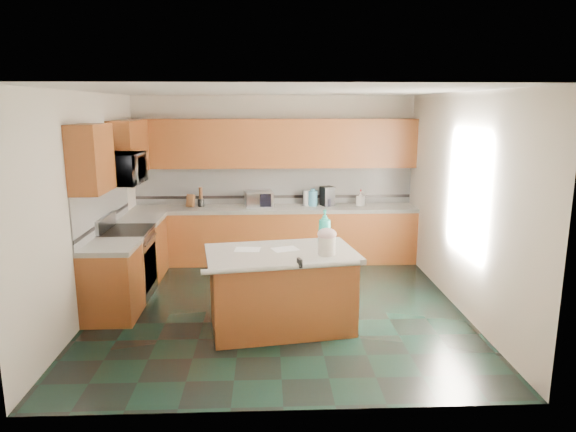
{
  "coord_description": "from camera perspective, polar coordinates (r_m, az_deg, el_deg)",
  "views": [
    {
      "loc": [
        -0.13,
        -6.2,
        2.52
      ],
      "look_at": [
        0.15,
        0.35,
        1.12
      ],
      "focal_mm": 32.0,
      "sensor_mm": 36.0,
      "label": 1
    }
  ],
  "objects": [
    {
      "name": "left_upper_cab_front",
      "position": [
        6.32,
        -21.05,
        5.98
      ],
      "size": [
        0.33,
        0.72,
        0.78
      ],
      "primitive_type": "cube",
      "color": "#49240E",
      "rests_on": "wall_left"
    },
    {
      "name": "left_accent_band",
      "position": [
        7.24,
        -19.67,
        -0.46
      ],
      "size": [
        0.01,
        2.3,
        0.05
      ],
      "primitive_type": "cube",
      "color": "black",
      "rests_on": "wall_left"
    },
    {
      "name": "wall_back",
      "position": [
        8.61,
        -1.55,
        4.23
      ],
      "size": [
        4.6,
        0.04,
        2.7
      ],
      "primitive_type": "cube",
      "color": "silver",
      "rests_on": "ground"
    },
    {
      "name": "soap_back_cap",
      "position": [
        8.51,
        8.09,
        2.83
      ],
      "size": [
        0.02,
        0.02,
        0.03
      ],
      "primitive_type": "cylinder",
      "color": "red",
      "rests_on": "soap_bottle_back"
    },
    {
      "name": "clamp_handle",
      "position": [
        5.31,
        1.34,
        -5.63
      ],
      "size": [
        0.02,
        0.07,
        0.02
      ],
      "primitive_type": "cylinder",
      "rotation": [
        1.57,
        0.0,
        0.0
      ],
      "color": "black",
      "rests_on": "island_top"
    },
    {
      "name": "window_light_proxy",
      "position": [
        6.55,
        19.28,
        2.41
      ],
      "size": [
        0.02,
        1.4,
        1.1
      ],
      "primitive_type": "cube",
      "color": "white",
      "rests_on": "wall_right"
    },
    {
      "name": "coffee_carafe",
      "position": [
        8.44,
        4.42,
        1.54
      ],
      "size": [
        0.13,
        0.13,
        0.13
      ],
      "primitive_type": "cylinder",
      "color": "black",
      "rests_on": "back_countertop"
    },
    {
      "name": "clamp_body",
      "position": [
        5.36,
        1.3,
        -5.23
      ],
      "size": [
        0.06,
        0.1,
        0.09
      ],
      "primitive_type": "cube",
      "rotation": [
        0.0,
        0.0,
        0.28
      ],
      "color": "black",
      "rests_on": "island_top"
    },
    {
      "name": "toaster_oven_door",
      "position": [
        8.25,
        -3.27,
        1.74
      ],
      "size": [
        0.4,
        0.01,
        0.21
      ],
      "primitive_type": "cube",
      "color": "black",
      "rests_on": "toaster_oven"
    },
    {
      "name": "paper_towel",
      "position": [
        8.46,
        2.07,
        2.02
      ],
      "size": [
        0.11,
        0.11,
        0.26
      ],
      "primitive_type": "cylinder",
      "color": "white",
      "rests_on": "back_countertop"
    },
    {
      "name": "range_cooktop",
      "position": [
        7.15,
        -17.55,
        -1.62
      ],
      "size": [
        0.62,
        0.78,
        0.04
      ],
      "primitive_type": "cube",
      "color": "black",
      "rests_on": "range_body"
    },
    {
      "name": "paper_sheet_b",
      "position": [
        5.9,
        -4.53,
        -3.73
      ],
      "size": [
        0.31,
        0.24,
        0.0
      ],
      "primitive_type": "cube",
      "rotation": [
        0.0,
        0.0,
        -0.09
      ],
      "color": "white",
      "rests_on": "island_top"
    },
    {
      "name": "treat_jar_knob_end_l",
      "position": [
        5.63,
        4.01,
        -1.56
      ],
      "size": [
        0.04,
        0.04,
        0.04
      ],
      "primitive_type": "sphere",
      "color": "tan",
      "rests_on": "treat_jar_lid"
    },
    {
      "name": "wall_left",
      "position": [
        6.68,
        -21.53,
        1.11
      ],
      "size": [
        0.04,
        4.6,
        2.7
      ],
      "primitive_type": "cube",
      "color": "silver",
      "rests_on": "ground"
    },
    {
      "name": "water_jug",
      "position": [
        8.43,
        2.77,
        1.96
      ],
      "size": [
        0.15,
        0.15,
        0.25
      ],
      "primitive_type": "cylinder",
      "color": "teal",
      "rests_on": "back_countertop"
    },
    {
      "name": "ceiling",
      "position": [
        6.21,
        -1.28,
        13.7
      ],
      "size": [
        4.6,
        4.6,
        0.0
      ],
      "primitive_type": "plane",
      "color": "white",
      "rests_on": "ground"
    },
    {
      "name": "back_countertop",
      "position": [
        8.37,
        -1.5,
        0.81
      ],
      "size": [
        4.6,
        0.64,
        0.06
      ],
      "primitive_type": "cube",
      "color": "silver",
      "rests_on": "back_base_cab"
    },
    {
      "name": "left_upper_cab_rear",
      "position": [
        7.91,
        -17.26,
        7.31
      ],
      "size": [
        0.33,
        1.09,
        0.78
      ],
      "primitive_type": "cube",
      "color": "#49240E",
      "rests_on": "wall_left"
    },
    {
      "name": "left_backsplash",
      "position": [
        7.21,
        -19.82,
        1.06
      ],
      "size": [
        0.02,
        2.3,
        0.63
      ],
      "primitive_type": "cube",
      "color": "silver",
      "rests_on": "wall_left"
    },
    {
      "name": "left_base_cab_front",
      "position": [
        6.59,
        -18.94,
        -7.12
      ],
      "size": [
        0.6,
        0.72,
        0.86
      ],
      "primitive_type": "cube",
      "color": "#49240E",
      "rests_on": "ground"
    },
    {
      "name": "water_jug_neck",
      "position": [
        8.41,
        2.78,
        2.92
      ],
      "size": [
        0.07,
        0.07,
        0.04
      ],
      "primitive_type": "cylinder",
      "color": "teal",
      "rests_on": "water_jug"
    },
    {
      "name": "wall_front",
      "position": [
        4.06,
        -0.53,
        -4.73
      ],
      "size": [
        4.6,
        0.04,
        2.7
      ],
      "primitive_type": "cube",
      "color": "silver",
      "rests_on": "ground"
    },
    {
      "name": "left_counter_front",
      "position": [
        6.46,
        -19.22,
        -3.26
      ],
      "size": [
        0.64,
        0.72,
        0.06
      ],
      "primitive_type": "cube",
      "color": "silver",
      "rests_on": "left_base_cab_front"
    },
    {
      "name": "range_handle",
      "position": [
        7.1,
        -14.99,
        -2.56
      ],
      "size": [
        0.02,
        0.66,
        0.02
      ],
      "primitive_type": "cylinder",
      "rotation": [
        1.57,
        0.0,
        0.0
      ],
      "color": "#B7B7BC",
      "rests_on": "range_body"
    },
    {
      "name": "paper_towel_base",
      "position": [
        8.48,
        2.06,
        1.22
      ],
      "size": [
        0.17,
        0.17,
        0.01
      ],
      "primitive_type": "cylinder",
      "color": "#B7B7BC",
      "rests_on": "back_countertop"
    },
    {
      "name": "soap_bottle_back",
      "position": [
        8.53,
        8.06,
        1.94
      ],
      "size": [
        0.15,
        0.15,
        0.24
      ],
      "primitive_type": "imported",
      "rotation": [
        0.0,
        0.0,
        0.88
      ],
      "color": "white",
      "rests_on": "back_countertop"
    },
    {
      "name": "left_base_cab_rear",
      "position": [
        8.0,
        -15.89,
        -3.56
      ],
      "size": [
        0.6,
        0.82,
        0.86
      ],
      "primitive_type": "cube",
      "color": "#49240E",
      "rests_on": "ground"
    },
    {
      "name": "toaster_oven",
      "position": [
        8.39,
        -3.26,
        1.91
      ],
      "size": [
        0.48,
        0.36,
        0.25
      ],
      "primitive_type": "cube",
      "rotation": [
        0.0,
        0.0,
        0.16
      ],
      "color": "#B7B7BC",
      "rests_on": "back_countertop"
    },
    {
      "name": "range_oven_door",
      "position": [
        7.21,
        -15.06,
        -5.48
      ],
      "size": [
        0.02,
        0.68,
        0.55
      ],
      "primitive_type": "cube",
      "color": "black",
      "rests_on": "range_body"
    },
    {
      "name": "treat_jar",
      "position": [
        5.68,
        4.33,
        -3.31
      ],
      "size": [
        0.25,
        0.25,
        0.2
      ],
      "primitive_type": "cylinder",
      "rotation": [
        0.0,
        0.0,
        -0.35
      ],
      "color": "silver",
      "rests_on": "island_top"
    },
    {
      "name": "floor",
      "position": [
        6.7,
        -1.17,
        -10.06
      ],
      "size": [
        4.6,
        4.6,
        0.0
      ],
      "primitive_type": "plane",
      "color": "black",
      "rests_on": "ground"
    },
    {
      "name": "treat_jar_knob",
      "position": [
        5.63,
        4.36,
        -1.56
      ],
      "size": [
        0.07,
        0.02,
        0.02
      ],
      "primitive_type": "cylinder",
      "rotation": [
        0.0,
        1.57,
        0.0
      ],
      "color": "tan",
      "rests_on": "treat_jar_lid"
    },
    {
      "name": "back_backsplash",
      "position": [
        8.59,
        -1.55,
        3.45
      ],
      "size": [
        4.6,
        0.02,
        0.63
      ],
      "primitive_type": "cube",
      "color": "silver",
      "rests_on": "back_countertop"
    },
    {
      "name": "range_backguard",
      "position": [
        7.19,
        -19.61,
        -0.7
      ],
      "size": [
        0.06,
        0.76,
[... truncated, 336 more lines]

